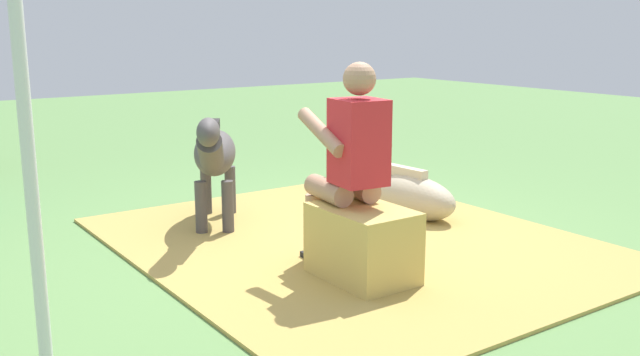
{
  "coord_description": "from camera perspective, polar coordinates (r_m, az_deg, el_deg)",
  "views": [
    {
      "loc": [
        -4.13,
        2.78,
        1.57
      ],
      "look_at": [
        -0.27,
        0.09,
        0.55
      ],
      "focal_mm": 39.9,
      "sensor_mm": 36.0,
      "label": 1
    }
  ],
  "objects": [
    {
      "name": "person_seated",
      "position": [
        4.42,
        2.34,
        1.5
      ],
      "size": [
        0.69,
        0.47,
        1.35
      ],
      "color": "tan",
      "rests_on": "ground"
    },
    {
      "name": "hay_patch",
      "position": [
        5.21,
        2.6,
        -5.18
      ],
      "size": [
        3.54,
        2.98,
        0.02
      ],
      "primitive_type": "cube",
      "color": "tan",
      "rests_on": "ground"
    },
    {
      "name": "pony_standing",
      "position": [
        5.54,
        -8.47,
        1.81
      ],
      "size": [
        1.21,
        0.84,
        0.95
      ],
      "color": "#4C4747",
      "rests_on": "ground"
    },
    {
      "name": "hay_bale",
      "position": [
        4.41,
        3.43,
        -5.38
      ],
      "size": [
        0.65,
        0.44,
        0.47
      ],
      "primitive_type": "cube",
      "color": "tan",
      "rests_on": "ground"
    },
    {
      "name": "pony_lying",
      "position": [
        5.95,
        6.65,
        -1.26
      ],
      "size": [
        1.35,
        0.47,
        0.42
      ],
      "color": "tan",
      "rests_on": "ground"
    },
    {
      "name": "tent_pole_left",
      "position": [
        3.27,
        -22.49,
        3.4
      ],
      "size": [
        0.06,
        0.06,
        2.24
      ],
      "primitive_type": "cylinder",
      "color": "silver",
      "rests_on": "ground"
    },
    {
      "name": "ground_plane",
      "position": [
        5.22,
        -0.94,
        -5.28
      ],
      "size": [
        24.0,
        24.0,
        0.0
      ],
      "primitive_type": "plane",
      "color": "#608C4C"
    }
  ]
}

